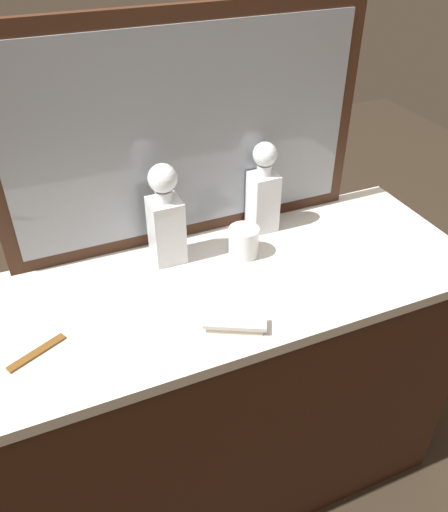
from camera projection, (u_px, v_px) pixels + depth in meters
The scene contains 8 objects.
ground_plane at pixel (224, 470), 1.90m from camera, with size 6.00×6.00×0.00m, color #2D2319.
dresser at pixel (224, 390), 1.65m from camera, with size 1.40×0.54×0.88m.
dresser_mirror at pixel (186, 133), 1.39m from camera, with size 1.03×0.03×0.63m.
crystal_decanter_front at pixel (166, 223), 1.41m from camera, with size 0.09×0.09×0.29m.
crystal_decanter_left at pixel (263, 195), 1.54m from camera, with size 0.08×0.08×0.28m.
crystal_tumbler_left at pixel (244, 243), 1.47m from camera, with size 0.08×0.08×0.09m.
silver_brush_left at pixel (235, 324), 1.24m from camera, with size 0.16×0.11×0.02m.
tortoiseshell_comb at pixel (37, 353), 1.18m from camera, with size 0.14×0.08×0.01m.
Camera 1 is at (-0.43, -1.00, 1.74)m, focal length 36.95 mm.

